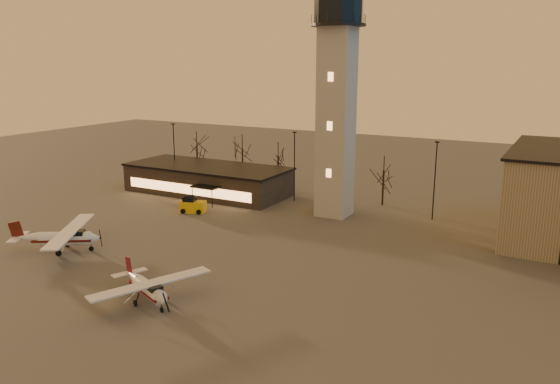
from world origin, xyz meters
name	(u,v)px	position (x,y,z in m)	size (l,w,h in m)	color
ground	(195,298)	(0.00, 0.00, 0.00)	(220.00, 220.00, 0.00)	#484542
control_tower	(337,90)	(0.00, 30.00, 16.33)	(6.80, 6.80, 32.60)	#A4A09B
terminal	(208,179)	(-21.99, 31.98, 2.16)	(25.40, 12.20, 4.30)	black
light_poles	(341,174)	(0.50, 31.00, 5.41)	(58.50, 12.25, 10.14)	black
tree_row	(277,153)	(-13.70, 39.16, 5.94)	(37.20, 9.20, 8.80)	black
cessna_front	(150,293)	(-2.61, -2.65, 1.00)	(8.52, 10.25, 2.93)	beige
cessna_rear	(67,241)	(-19.28, 3.00, 1.19)	(10.13, 11.58, 3.48)	silver
service_cart	(193,206)	(-17.21, 21.97, 0.80)	(3.68, 2.89, 2.09)	#E6B00D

